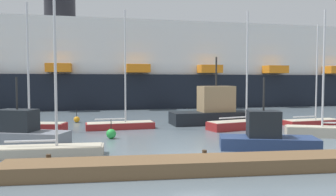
{
  "coord_description": "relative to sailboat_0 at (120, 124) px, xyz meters",
  "views": [
    {
      "loc": [
        -4.0,
        -18.39,
        4.39
      ],
      "look_at": [
        0.0,
        12.35,
        2.72
      ],
      "focal_mm": 34.97,
      "sensor_mm": 36.0,
      "label": 1
    }
  ],
  "objects": [
    {
      "name": "ground_plane",
      "position": [
        4.49,
        -11.43,
        -0.47
      ],
      "size": [
        600.0,
        600.0,
        0.0
      ],
      "primitive_type": "plane",
      "color": "slate"
    },
    {
      "name": "dock_pier",
      "position": [
        4.49,
        -14.68,
        -0.13
      ],
      "size": [
        19.29,
        2.18,
        0.82
      ],
      "color": "brown",
      "rests_on": "ground_plane"
    },
    {
      "name": "sailboat_0",
      "position": [
        0.0,
        0.0,
        0.0
      ],
      "size": [
        6.3,
        2.64,
        10.69
      ],
      "rotation": [
        0.0,
        0.0,
        0.14
      ],
      "color": "maroon",
      "rests_on": "ground_plane"
    },
    {
      "name": "sailboat_2",
      "position": [
        18.75,
        0.21,
        -0.04
      ],
      "size": [
        6.0,
        2.61,
        9.84
      ],
      "rotation": [
        0.0,
        0.0,
        0.16
      ],
      "color": "maroon",
      "rests_on": "ground_plane"
    },
    {
      "name": "sailboat_3",
      "position": [
        -8.23,
        -0.74,
        0.1
      ],
      "size": [
        7.42,
        2.72,
        10.9
      ],
      "rotation": [
        0.0,
        0.0,
        -0.15
      ],
      "color": "maroon",
      "rests_on": "ground_plane"
    },
    {
      "name": "sailboat_4",
      "position": [
        -3.99,
        -10.38,
        0.07
      ],
      "size": [
        6.39,
        1.65,
        11.39
      ],
      "rotation": [
        0.0,
        0.0,
        0.02
      ],
      "color": "#BCB29E",
      "rests_on": "ground_plane"
    },
    {
      "name": "sailboat_5",
      "position": [
        10.92,
        -1.51,
        0.05
      ],
      "size": [
        6.79,
        3.7,
        10.57
      ],
      "rotation": [
        0.0,
        0.0,
        0.31
      ],
      "color": "maroon",
      "rests_on": "ground_plane"
    },
    {
      "name": "sailboat_6",
      "position": [
        16.1,
        -6.53,
        0.07
      ],
      "size": [
        6.5,
        3.48,
        9.78
      ],
      "rotation": [
        0.0,
        0.0,
        2.81
      ],
      "color": "#BCB29E",
      "rests_on": "ground_plane"
    },
    {
      "name": "fishing_boat_0",
      "position": [
        9.4,
        -10.09,
        0.36
      ],
      "size": [
        6.37,
        3.52,
        4.58
      ],
      "rotation": [
        0.0,
        0.0,
        2.9
      ],
      "color": "navy",
      "rests_on": "ground_plane"
    },
    {
      "name": "fishing_boat_1",
      "position": [
        -6.63,
        -6.64,
        0.39
      ],
      "size": [
        6.62,
        3.81,
        4.63
      ],
      "rotation": [
        0.0,
        0.0,
        2.84
      ],
      "color": "gray",
      "rests_on": "ground_plane"
    },
    {
      "name": "fishing_boat_2",
      "position": [
        9.31,
        2.22,
        0.89
      ],
      "size": [
        8.65,
        3.87,
        6.75
      ],
      "rotation": [
        0.0,
        0.0,
        0.11
      ],
      "color": "black",
      "rests_on": "ground_plane"
    },
    {
      "name": "channel_buoy_0",
      "position": [
        -4.59,
        5.05,
        -0.15
      ],
      "size": [
        0.63,
        0.63,
        1.4
      ],
      "color": "orange",
      "rests_on": "ground_plane"
    },
    {
      "name": "channel_buoy_1",
      "position": [
        -0.61,
        -5.04,
        -0.1
      ],
      "size": [
        0.74,
        0.74,
        1.46
      ],
      "color": "green",
      "rests_on": "ground_plane"
    },
    {
      "name": "cruise_ship",
      "position": [
        7.25,
        26.71,
        5.58
      ],
      "size": [
        97.22,
        21.3,
        18.81
      ],
      "rotation": [
        0.0,
        0.0,
        0.08
      ],
      "color": "black",
      "rests_on": "ground_plane"
    }
  ]
}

